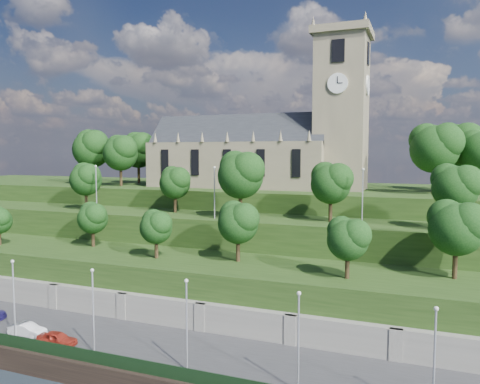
% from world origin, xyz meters
% --- Properties ---
extents(promenade, '(160.00, 12.00, 2.00)m').
position_xyz_m(promenade, '(0.00, 6.00, 1.00)').
color(promenade, '#2D2D30').
rests_on(promenade, ground).
extents(quay_wall, '(160.00, 0.50, 2.20)m').
position_xyz_m(quay_wall, '(0.00, -0.05, 1.10)').
color(quay_wall, black).
rests_on(quay_wall, ground).
extents(fence, '(160.00, 0.10, 1.20)m').
position_xyz_m(fence, '(0.00, 0.60, 2.60)').
color(fence, black).
rests_on(fence, promenade).
extents(retaining_wall, '(160.00, 2.10, 5.00)m').
position_xyz_m(retaining_wall, '(0.00, 11.97, 2.50)').
color(retaining_wall, slate).
rests_on(retaining_wall, ground).
extents(embankment_lower, '(160.00, 12.00, 8.00)m').
position_xyz_m(embankment_lower, '(0.00, 18.00, 4.00)').
color(embankment_lower, '#1D3511').
rests_on(embankment_lower, ground).
extents(embankment_upper, '(160.00, 10.00, 12.00)m').
position_xyz_m(embankment_upper, '(0.00, 29.00, 6.00)').
color(embankment_upper, '#1D3511').
rests_on(embankment_upper, ground).
extents(hilltop, '(160.00, 32.00, 15.00)m').
position_xyz_m(hilltop, '(0.00, 50.00, 7.50)').
color(hilltop, '#1D3511').
rests_on(hilltop, ground).
extents(church, '(38.60, 12.35, 27.60)m').
position_xyz_m(church, '(0.79, 45.98, 22.52)').
color(church, '#70664E').
rests_on(church, hilltop).
extents(trees_lower, '(64.49, 8.94, 8.27)m').
position_xyz_m(trees_lower, '(8.25, 18.50, 12.79)').
color(trees_lower, black).
rests_on(trees_lower, embankment_lower).
extents(trees_upper, '(59.77, 8.55, 9.46)m').
position_xyz_m(trees_upper, '(4.75, 27.96, 17.61)').
color(trees_upper, black).
rests_on(trees_upper, embankment_upper).
extents(trees_hilltop, '(76.06, 16.91, 11.10)m').
position_xyz_m(trees_hilltop, '(1.94, 44.66, 22.10)').
color(trees_hilltop, black).
rests_on(trees_hilltop, hilltop).
extents(lamp_posts_promenade, '(60.36, 0.36, 8.22)m').
position_xyz_m(lamp_posts_promenade, '(-2.00, 2.50, 6.72)').
color(lamp_posts_promenade, '#B2B2B7').
rests_on(lamp_posts_promenade, promenade).
extents(lamp_posts_upper, '(40.36, 0.36, 7.27)m').
position_xyz_m(lamp_posts_upper, '(-0.00, 26.00, 16.23)').
color(lamp_posts_upper, '#B2B2B7').
rests_on(lamp_posts_upper, embankment_upper).
extents(car_left, '(4.20, 1.95, 1.39)m').
position_xyz_m(car_left, '(-6.53, 2.52, 2.70)').
color(car_left, maroon).
rests_on(car_left, promenade).
extents(car_middle, '(4.15, 1.63, 1.35)m').
position_xyz_m(car_middle, '(-11.15, 3.29, 2.67)').
color(car_middle, silver).
rests_on(car_middle, promenade).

